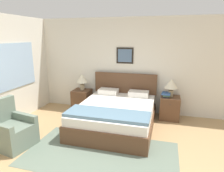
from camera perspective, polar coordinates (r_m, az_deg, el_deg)
name	(u,v)px	position (r m, az deg, el deg)	size (l,w,h in m)	color
ground_plane	(92,172)	(3.47, -5.69, -23.36)	(16.00, 16.00, 0.00)	tan
wall_back	(128,66)	(5.58, 4.67, 5.76)	(7.53, 0.09, 2.60)	silver
wall_left	(12,70)	(5.44, -26.64, 4.13)	(0.08, 5.24, 2.60)	silver
area_rug_main	(101,154)	(3.88, -3.19, -18.71)	(2.75, 1.52, 0.01)	slate
bed	(116,114)	(4.78, 1.10, -8.10)	(1.74, 2.15, 1.11)	brown
armchair	(11,131)	(4.46, -26.94, -11.33)	(0.85, 0.77, 0.91)	slate
nightstand_near_window	(82,100)	(5.90, -8.57, -3.93)	(0.49, 0.50, 0.59)	brown
nightstand_by_door	(170,108)	(5.42, 16.14, -5.98)	(0.49, 0.50, 0.59)	brown
table_lamp_near_window	(82,79)	(5.75, -8.55, 1.94)	(0.34, 0.34, 0.46)	gray
table_lamp_by_door	(171,85)	(5.27, 16.56, 0.39)	(0.34, 0.34, 0.46)	gray
book_thick_bottom	(166,96)	(5.28, 15.17, -2.86)	(0.18, 0.24, 0.03)	#232328
book_hardcover_middle	(166,95)	(5.27, 15.20, -2.49)	(0.19, 0.23, 0.04)	#4C7551
book_novel_upper	(166,93)	(5.25, 15.22, -2.08)	(0.24, 0.27, 0.04)	#335693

